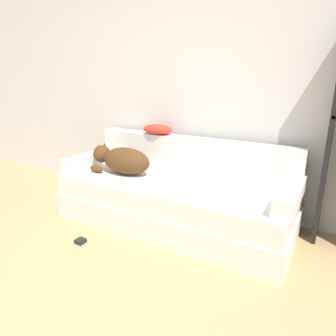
{
  "coord_description": "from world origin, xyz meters",
  "views": [
    {
      "loc": [
        1.5,
        -0.58,
        1.38
      ],
      "look_at": [
        0.21,
        1.64,
        0.59
      ],
      "focal_mm": 32.0,
      "sensor_mm": 36.0,
      "label": 1
    }
  ],
  "objects": [
    {
      "name": "laptop",
      "position": [
        0.26,
        1.67,
        0.45
      ],
      "size": [
        0.35,
        0.24,
        0.02
      ],
      "rotation": [
        0.0,
        0.0,
        -0.14
      ],
      "color": "#B7B7BC",
      "rests_on": "couch"
    },
    {
      "name": "couch_arm_right",
      "position": [
        1.24,
        1.73,
        0.5
      ],
      "size": [
        0.15,
        0.7,
        0.13
      ],
      "color": "silver",
      "rests_on": "couch"
    },
    {
      "name": "throw_pillow",
      "position": [
        -0.19,
        2.1,
        0.84
      ],
      "size": [
        0.34,
        0.21,
        0.1
      ],
      "color": "red",
      "rests_on": "couch_backrest"
    },
    {
      "name": "couch_backrest",
      "position": [
        0.21,
        2.12,
        0.61
      ],
      "size": [
        2.17,
        0.15,
        0.35
      ],
      "color": "silver",
      "rests_on": "couch"
    },
    {
      "name": "couch",
      "position": [
        0.21,
        1.74,
        0.22
      ],
      "size": [
        2.21,
        0.89,
        0.44
      ],
      "color": "silver",
      "rests_on": "ground_plane"
    },
    {
      "name": "wall_back",
      "position": [
        0.0,
        2.31,
        1.35
      ],
      "size": [
        8.15,
        0.06,
        2.7
      ],
      "color": "silver",
      "rests_on": "ground_plane"
    },
    {
      "name": "dog",
      "position": [
        -0.35,
        1.69,
        0.58
      ],
      "size": [
        0.67,
        0.3,
        0.28
      ],
      "color": "#513319",
      "rests_on": "couch"
    },
    {
      "name": "couch_arm_left",
      "position": [
        -0.82,
        1.73,
        0.5
      ],
      "size": [
        0.15,
        0.7,
        0.13
      ],
      "color": "silver",
      "rests_on": "couch"
    },
    {
      "name": "power_adapter",
      "position": [
        -0.3,
        1.01,
        0.02
      ],
      "size": [
        0.08,
        0.08,
        0.04
      ],
      "color": "black",
      "rests_on": "ground_plane"
    }
  ]
}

